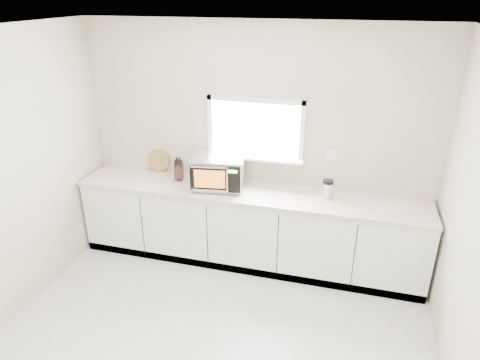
% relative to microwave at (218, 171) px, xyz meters
% --- Properties ---
extents(back_wall, '(4.00, 0.17, 2.70)m').
position_rel_microwave_xyz_m(back_wall, '(0.36, 0.29, 0.25)').
color(back_wall, beige).
rests_on(back_wall, ground).
extents(cabinets, '(3.92, 0.60, 0.88)m').
position_rel_microwave_xyz_m(cabinets, '(0.36, -0.01, -0.67)').
color(cabinets, white).
rests_on(cabinets, ground).
extents(countertop, '(3.92, 0.64, 0.04)m').
position_rel_microwave_xyz_m(countertop, '(0.36, -0.02, -0.21)').
color(countertop, beige).
rests_on(countertop, cabinets).
extents(microwave, '(0.63, 0.52, 0.37)m').
position_rel_microwave_xyz_m(microwave, '(0.00, 0.00, 0.00)').
color(microwave, black).
rests_on(microwave, countertop).
extents(knife_block, '(0.16, 0.22, 0.30)m').
position_rel_microwave_xyz_m(knife_block, '(-0.51, 0.09, -0.07)').
color(knife_block, '#432218').
rests_on(knife_block, countertop).
extents(cutting_board, '(0.27, 0.06, 0.27)m').
position_rel_microwave_xyz_m(cutting_board, '(-0.84, 0.23, -0.06)').
color(cutting_board, '#A78041').
rests_on(cutting_board, countertop).
extents(coffee_grinder, '(0.15, 0.15, 0.20)m').
position_rel_microwave_xyz_m(coffee_grinder, '(1.21, 0.06, -0.09)').
color(coffee_grinder, '#BABCC2').
rests_on(coffee_grinder, countertop).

